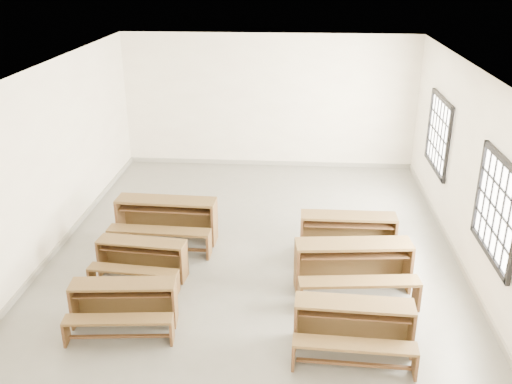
# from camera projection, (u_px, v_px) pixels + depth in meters

# --- Properties ---
(room) EXTENTS (8.50, 8.50, 3.20)m
(room) POSITION_uv_depth(u_px,v_px,m) (261.00, 129.00, 9.51)
(room) COLOR slate
(room) RESTS_ON ground
(desk_set_0) EXTENTS (1.51, 0.89, 0.65)m
(desk_set_0) POSITION_uv_depth(u_px,v_px,m) (123.00, 302.00, 7.90)
(desk_set_0) COLOR brown
(desk_set_0) RESTS_ON ground
(desk_set_1) EXTENTS (1.48, 0.86, 0.64)m
(desk_set_1) POSITION_uv_depth(u_px,v_px,m) (141.00, 257.00, 9.09)
(desk_set_1) COLOR brown
(desk_set_1) RESTS_ON ground
(desk_set_2) EXTENTS (1.82, 1.00, 0.80)m
(desk_set_2) POSITION_uv_depth(u_px,v_px,m) (166.00, 218.00, 10.23)
(desk_set_2) COLOR brown
(desk_set_2) RESTS_ON ground
(desk_set_3) EXTENTS (1.57, 0.86, 0.69)m
(desk_set_3) POSITION_uv_depth(u_px,v_px,m) (354.00, 323.00, 7.38)
(desk_set_3) COLOR brown
(desk_set_3) RESTS_ON ground
(desk_set_4) EXTENTS (1.86, 1.10, 0.80)m
(desk_set_4) POSITION_uv_depth(u_px,v_px,m) (353.00, 264.00, 8.70)
(desk_set_4) COLOR brown
(desk_set_4) RESTS_ON ground
(desk_set_5) EXTENTS (1.63, 0.85, 0.73)m
(desk_set_5) POSITION_uv_depth(u_px,v_px,m) (348.00, 232.00, 9.77)
(desk_set_5) COLOR brown
(desk_set_5) RESTS_ON ground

